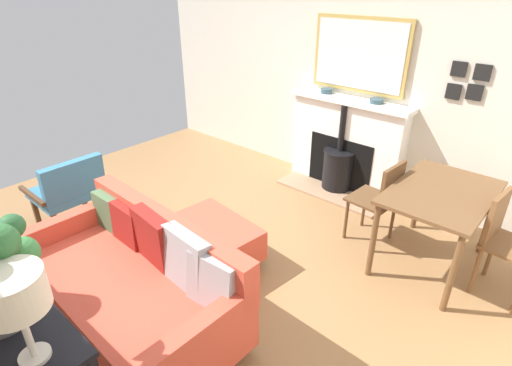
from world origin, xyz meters
TOP-DOWN VIEW (x-y plane):
  - ground_plane at (0.00, 0.00)m, footprint 4.90×5.49m
  - wall_left at (-2.45, 0.00)m, footprint 0.12×5.49m
  - fireplace at (-2.24, 0.35)m, footprint 0.61×1.47m
  - mirror_over_mantel at (-2.36, 0.35)m, footprint 0.04×1.12m
  - mantel_bowl_near at (-2.27, 0.03)m, footprint 0.14×0.14m
  - mantel_bowl_far at (-2.27, 0.66)m, footprint 0.15×0.15m
  - sofa at (0.66, 0.34)m, footprint 0.92×1.81m
  - ottoman at (-0.20, 0.24)m, footprint 0.65×0.87m
  - armchair_accent at (0.37, -1.24)m, footprint 0.68×0.58m
  - table_lamp_far_end at (1.50, 0.90)m, footprint 0.28×0.28m
  - dining_table at (-1.44, 1.73)m, footprint 1.09×0.74m
  - dining_chair_near_fireplace at (-1.43, 1.22)m, footprint 0.43×0.43m
  - dining_chair_by_back_wall at (-1.45, 2.24)m, footprint 0.44×0.44m
  - photo_gallery_row at (-2.37, 1.49)m, footprint 0.02×0.35m

SIDE VIEW (x-z plane):
  - ground_plane at x=0.00m, z-range -0.01..0.00m
  - ottoman at x=-0.20m, z-range 0.04..0.42m
  - sofa at x=0.66m, z-range -0.06..0.77m
  - armchair_accent at x=0.37m, z-range 0.05..0.85m
  - fireplace at x=-2.24m, z-range -0.06..1.05m
  - dining_chair_near_fireplace at x=-1.43m, z-range 0.08..0.93m
  - dining_chair_by_back_wall at x=-1.45m, z-range 0.09..0.95m
  - dining_table at x=-1.44m, z-range 0.27..1.02m
  - mantel_bowl_far at x=-2.27m, z-range 1.12..1.16m
  - mantel_bowl_near at x=-2.27m, z-range 1.12..1.17m
  - table_lamp_far_end at x=1.50m, z-range 0.91..1.39m
  - wall_left at x=-2.45m, z-range 0.00..2.86m
  - photo_gallery_row at x=-2.37m, z-range 1.27..1.63m
  - mirror_over_mantel at x=-2.36m, z-range 1.17..1.97m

